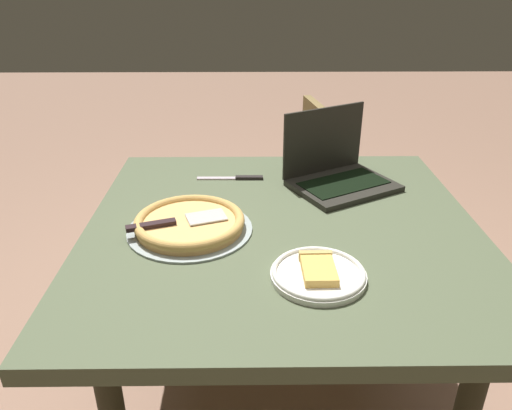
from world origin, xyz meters
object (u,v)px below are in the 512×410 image
at_px(table_knife, 237,178).
at_px(pizza_tray, 190,223).
at_px(dining_table, 282,251).
at_px(pizza_plate, 318,273).
at_px(chair_near, 292,182).
at_px(laptop, 337,170).

bearing_deg(table_knife, pizza_tray, 71.15).
relative_size(dining_table, pizza_tray, 3.21).
bearing_deg(pizza_plate, dining_table, -75.41).
distance_m(table_knife, chair_near, 0.68).
bearing_deg(dining_table, table_knife, -67.51).
height_order(laptop, table_knife, laptop).
height_order(dining_table, pizza_tray, pizza_tray).
xyz_separation_m(pizza_plate, chair_near, (-0.04, -1.16, -0.28)).
bearing_deg(pizza_tray, chair_near, -111.30).
bearing_deg(laptop, pizza_tray, 34.41).
bearing_deg(dining_table, laptop, -124.57).
distance_m(dining_table, pizza_tray, 0.28).
distance_m(dining_table, laptop, 0.37).
relative_size(dining_table, laptop, 2.81).
distance_m(dining_table, chair_near, 0.92).
height_order(laptop, pizza_tray, laptop).
bearing_deg(pizza_tray, table_knife, -108.85).
height_order(pizza_plate, chair_near, chair_near).
relative_size(pizza_tray, chair_near, 0.40).
height_order(pizza_tray, chair_near, chair_near).
xyz_separation_m(pizza_plate, table_knife, (0.20, -0.58, -0.01)).
xyz_separation_m(dining_table, pizza_plate, (-0.07, 0.26, 0.10)).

